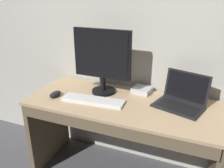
{
  "coord_description": "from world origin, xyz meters",
  "views": [
    {
      "loc": [
        0.55,
        -1.57,
        1.58
      ],
      "look_at": [
        -0.08,
        0.0,
        0.88
      ],
      "focal_mm": 38.13,
      "sensor_mm": 36.0,
      "label": 1
    }
  ],
  "objects_px": {
    "laptop_black": "(181,100)",
    "external_monitor": "(102,59)",
    "wired_keyboard": "(93,100)",
    "computer_mouse": "(55,94)",
    "external_drive_box": "(142,90)"
  },
  "relations": [
    {
      "from": "laptop_black",
      "to": "external_monitor",
      "type": "relative_size",
      "value": 0.76
    },
    {
      "from": "wired_keyboard",
      "to": "computer_mouse",
      "type": "bearing_deg",
      "value": -175.09
    },
    {
      "from": "laptop_black",
      "to": "external_monitor",
      "type": "height_order",
      "value": "external_monitor"
    },
    {
      "from": "laptop_black",
      "to": "wired_keyboard",
      "type": "relative_size",
      "value": 0.82
    },
    {
      "from": "external_monitor",
      "to": "computer_mouse",
      "type": "xyz_separation_m",
      "value": [
        -0.33,
        -0.21,
        -0.28
      ]
    },
    {
      "from": "laptop_black",
      "to": "computer_mouse",
      "type": "relative_size",
      "value": 3.32
    },
    {
      "from": "external_monitor",
      "to": "laptop_black",
      "type": "bearing_deg",
      "value": 0.09
    },
    {
      "from": "wired_keyboard",
      "to": "computer_mouse",
      "type": "distance_m",
      "value": 0.33
    },
    {
      "from": "external_monitor",
      "to": "external_drive_box",
      "type": "bearing_deg",
      "value": 24.14
    },
    {
      "from": "computer_mouse",
      "to": "external_drive_box",
      "type": "distance_m",
      "value": 0.73
    },
    {
      "from": "wired_keyboard",
      "to": "external_drive_box",
      "type": "bearing_deg",
      "value": 45.89
    },
    {
      "from": "wired_keyboard",
      "to": "external_monitor",
      "type": "bearing_deg",
      "value": 88.91
    },
    {
      "from": "external_drive_box",
      "to": "computer_mouse",
      "type": "bearing_deg",
      "value": -151.51
    },
    {
      "from": "external_monitor",
      "to": "external_drive_box",
      "type": "xyz_separation_m",
      "value": [
        0.3,
        0.14,
        -0.28
      ]
    },
    {
      "from": "laptop_black",
      "to": "external_drive_box",
      "type": "bearing_deg",
      "value": 157.95
    }
  ]
}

